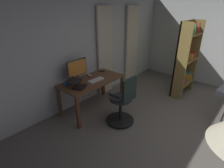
% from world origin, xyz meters
% --- Properties ---
extents(ground_plane, '(7.53, 7.53, 0.00)m').
position_xyz_m(ground_plane, '(0.00, 0.00, 0.00)').
color(ground_plane, '#6B635A').
extents(back_room_partition, '(5.80, 0.10, 2.51)m').
position_xyz_m(back_room_partition, '(0.00, -2.79, 1.26)').
color(back_room_partition, silver).
rests_on(back_room_partition, ground).
extents(curtain_left_panel, '(0.53, 0.06, 2.20)m').
position_xyz_m(curtain_left_panel, '(-1.60, -2.68, 1.10)').
color(curtain_left_panel, beige).
rests_on(curtain_left_panel, ground).
extents(curtain_right_panel, '(0.50, 0.06, 2.20)m').
position_xyz_m(curtain_right_panel, '(-0.46, -2.68, 1.10)').
color(curtain_right_panel, beige).
rests_on(curtain_right_panel, ground).
extents(desk, '(1.41, 0.70, 0.73)m').
position_xyz_m(desk, '(0.38, -2.29, 0.63)').
color(desk, brown).
rests_on(desk, ground).
extents(office_chair, '(0.56, 0.56, 1.02)m').
position_xyz_m(office_chair, '(0.35, -1.44, 0.48)').
color(office_chair, black).
rests_on(office_chair, ground).
extents(computer_monitor, '(0.49, 0.18, 0.45)m').
position_xyz_m(computer_monitor, '(0.57, -2.52, 0.98)').
color(computer_monitor, '#333338').
rests_on(computer_monitor, desk).
extents(computer_keyboard, '(0.37, 0.14, 0.02)m').
position_xyz_m(computer_keyboard, '(0.35, -2.19, 0.74)').
color(computer_keyboard, white).
rests_on(computer_keyboard, desk).
extents(laptop, '(0.40, 0.43, 0.16)m').
position_xyz_m(laptop, '(0.81, -2.22, 0.78)').
color(laptop, black).
rests_on(laptop, desk).
extents(computer_mouse, '(0.06, 0.10, 0.04)m').
position_xyz_m(computer_mouse, '(0.26, -2.50, 0.74)').
color(computer_mouse, white).
rests_on(computer_mouse, desk).
extents(cell_phone_face_up, '(0.11, 0.16, 0.01)m').
position_xyz_m(cell_phone_face_up, '(-0.14, -2.49, 0.73)').
color(cell_phone_face_up, black).
rests_on(cell_phone_face_up, desk).
extents(mug_tea, '(0.13, 0.09, 0.09)m').
position_xyz_m(mug_tea, '(0.92, -2.44, 0.77)').
color(mug_tea, teal).
rests_on(mug_tea, desk).
extents(bookshelf, '(0.81, 0.30, 1.88)m').
position_xyz_m(bookshelf, '(-1.74, -1.11, 0.97)').
color(bookshelf, olive).
rests_on(bookshelf, ground).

